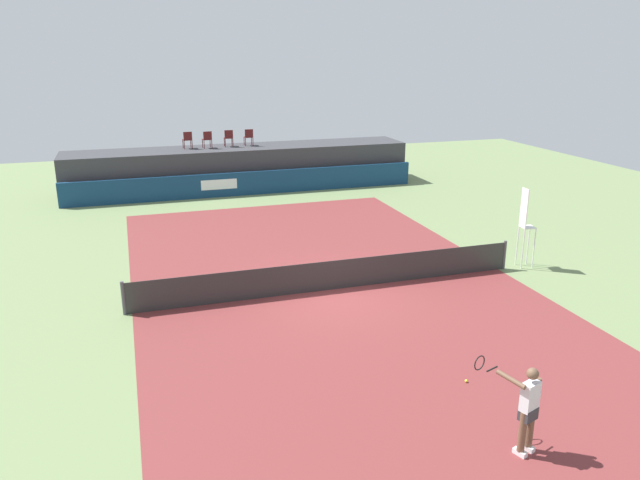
# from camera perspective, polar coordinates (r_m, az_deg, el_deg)

# --- Properties ---
(ground_plane) EXTENTS (48.00, 48.00, 0.00)m
(ground_plane) POSITION_cam_1_polar(r_m,az_deg,el_deg) (21.90, -1.42, -1.80)
(ground_plane) COLOR #6B7F51
(court_inner) EXTENTS (12.00, 22.00, 0.00)m
(court_inner) POSITION_cam_1_polar(r_m,az_deg,el_deg) (19.23, 1.10, -4.62)
(court_inner) COLOR maroon
(court_inner) RESTS_ON ground
(sponsor_wall) EXTENTS (18.00, 0.22, 1.20)m
(sponsor_wall) POSITION_cam_1_polar(r_m,az_deg,el_deg) (31.60, -6.81, 5.26)
(sponsor_wall) COLOR navy
(sponsor_wall) RESTS_ON ground
(spectator_platform) EXTENTS (18.00, 2.80, 2.20)m
(spectator_platform) POSITION_cam_1_polar(r_m,az_deg,el_deg) (33.24, -7.44, 6.72)
(spectator_platform) COLOR #38383D
(spectator_platform) RESTS_ON ground
(spectator_chair_far_left) EXTENTS (0.47, 0.47, 0.89)m
(spectator_chair_far_left) POSITION_cam_1_polar(r_m,az_deg,el_deg) (32.81, -12.23, 9.16)
(spectator_chair_far_left) COLOR #561919
(spectator_chair_far_left) RESTS_ON spectator_platform
(spectator_chair_left) EXTENTS (0.48, 0.48, 0.89)m
(spectator_chair_left) POSITION_cam_1_polar(r_m,az_deg,el_deg) (32.75, -10.45, 9.25)
(spectator_chair_left) COLOR #561919
(spectator_chair_left) RESTS_ON spectator_platform
(spectator_chair_center) EXTENTS (0.45, 0.45, 0.89)m
(spectator_chair_center) POSITION_cam_1_polar(r_m,az_deg,el_deg) (33.11, -8.51, 9.43)
(spectator_chair_center) COLOR #561919
(spectator_chair_center) RESTS_ON spectator_platform
(spectator_chair_right) EXTENTS (0.44, 0.44, 0.89)m
(spectator_chair_right) POSITION_cam_1_polar(r_m,az_deg,el_deg) (33.30, -6.66, 9.55)
(spectator_chair_right) COLOR #561919
(spectator_chair_right) RESTS_ON spectator_platform
(umpire_chair) EXTENTS (0.49, 0.49, 2.76)m
(umpire_chair) POSITION_cam_1_polar(r_m,az_deg,el_deg) (21.84, 18.56, 1.57)
(umpire_chair) COLOR white
(umpire_chair) RESTS_ON ground
(tennis_net) EXTENTS (12.40, 0.02, 0.95)m
(tennis_net) POSITION_cam_1_polar(r_m,az_deg,el_deg) (19.05, 1.11, -3.30)
(tennis_net) COLOR #2D2D2D
(tennis_net) RESTS_ON ground
(net_post_near) EXTENTS (0.10, 0.10, 1.00)m
(net_post_near) POSITION_cam_1_polar(r_m,az_deg,el_deg) (18.16, -17.84, -5.18)
(net_post_near) COLOR #4C4C51
(net_post_near) RESTS_ON ground
(net_post_far) EXTENTS (0.10, 0.10, 1.00)m
(net_post_far) POSITION_cam_1_polar(r_m,az_deg,el_deg) (21.74, 16.78, -1.34)
(net_post_far) COLOR #4C4C51
(net_post_far) RESTS_ON ground
(tennis_player) EXTENTS (0.98, 1.09, 1.77)m
(tennis_player) POSITION_cam_1_polar(r_m,az_deg,el_deg) (12.21, 18.72, -14.51)
(tennis_player) COLOR white
(tennis_player) RESTS_ON court_inner
(tennis_ball) EXTENTS (0.07, 0.07, 0.07)m
(tennis_ball) POSITION_cam_1_polar(r_m,az_deg,el_deg) (14.58, 13.45, -12.64)
(tennis_ball) COLOR #D8EA33
(tennis_ball) RESTS_ON court_inner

